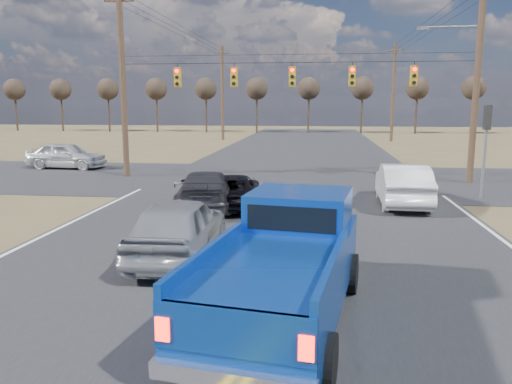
# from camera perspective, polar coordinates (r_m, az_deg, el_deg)

# --- Properties ---
(ground) EXTENTS (160.00, 160.00, 0.00)m
(ground) POSITION_cam_1_polar(r_m,az_deg,el_deg) (9.04, -2.47, -15.97)
(ground) COLOR brown
(ground) RESTS_ON ground
(road_main) EXTENTS (14.00, 120.00, 0.02)m
(road_main) POSITION_cam_1_polar(r_m,az_deg,el_deg) (18.49, 2.67, -2.30)
(road_main) COLOR #28282B
(road_main) RESTS_ON ground
(road_cross) EXTENTS (120.00, 12.00, 0.02)m
(road_cross) POSITION_cam_1_polar(r_m,az_deg,el_deg) (26.34, 4.02, 1.42)
(road_cross) COLOR #28282B
(road_cross) RESTS_ON ground
(signal_gantry) EXTENTS (19.60, 4.83, 10.00)m
(signal_gantry) POSITION_cam_1_polar(r_m,az_deg,el_deg) (25.83, 5.27, 12.50)
(signal_gantry) COLOR #473323
(signal_gantry) RESTS_ON ground
(utility_poles) EXTENTS (19.60, 58.32, 10.00)m
(utility_poles) POSITION_cam_1_polar(r_m,az_deg,el_deg) (25.07, 4.05, 12.96)
(utility_poles) COLOR #473323
(utility_poles) RESTS_ON ground
(treeline) EXTENTS (87.00, 117.80, 7.40)m
(treeline) POSITION_cam_1_polar(r_m,az_deg,el_deg) (35.04, 4.96, 12.92)
(treeline) COLOR #33261C
(treeline) RESTS_ON ground
(pickup_truck) EXTENTS (3.05, 6.14, 2.21)m
(pickup_truck) POSITION_cam_1_polar(r_m,az_deg,el_deg) (9.20, 3.38, -8.29)
(pickup_truck) COLOR black
(pickup_truck) RESTS_ON ground
(silver_suv) EXTENTS (2.09, 4.87, 1.64)m
(silver_suv) POSITION_cam_1_polar(r_m,az_deg,el_deg) (13.05, -8.83, -4.00)
(silver_suv) COLOR #94969B
(silver_suv) RESTS_ON ground
(black_suv) EXTENTS (2.85, 4.92, 1.29)m
(black_suv) POSITION_cam_1_polar(r_m,az_deg,el_deg) (19.22, -2.69, 0.13)
(black_suv) COLOR black
(black_suv) RESTS_ON ground
(white_car_queue) EXTENTS (1.92, 5.06, 1.65)m
(white_car_queue) POSITION_cam_1_polar(r_m,az_deg,el_deg) (20.46, 16.42, 0.85)
(white_car_queue) COLOR silver
(white_car_queue) RESTS_ON ground
(dgrey_car_queue) EXTENTS (2.77, 5.29, 1.46)m
(dgrey_car_queue) POSITION_cam_1_polar(r_m,az_deg,el_deg) (18.97, -5.71, 0.22)
(dgrey_car_queue) COLOR #2E2E33
(dgrey_car_queue) RESTS_ON ground
(cross_car_west) EXTENTS (2.19, 4.89, 1.63)m
(cross_car_west) POSITION_cam_1_polar(r_m,az_deg,el_deg) (32.78, -20.87, 3.93)
(cross_car_west) COLOR silver
(cross_car_west) RESTS_ON ground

